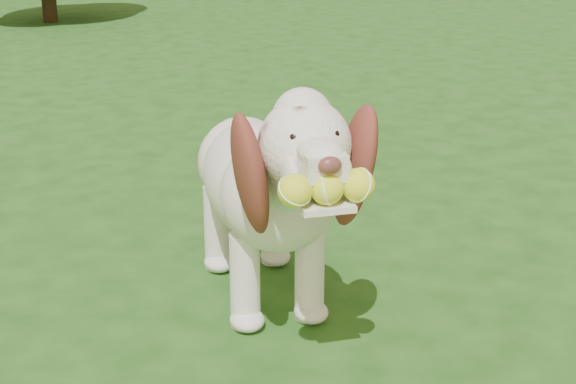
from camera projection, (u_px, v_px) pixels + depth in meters
ground at (299, 232)px, 3.82m from camera, size 80.00×80.00×0.00m
dog at (267, 180)px, 3.01m from camera, size 0.75×1.33×0.88m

